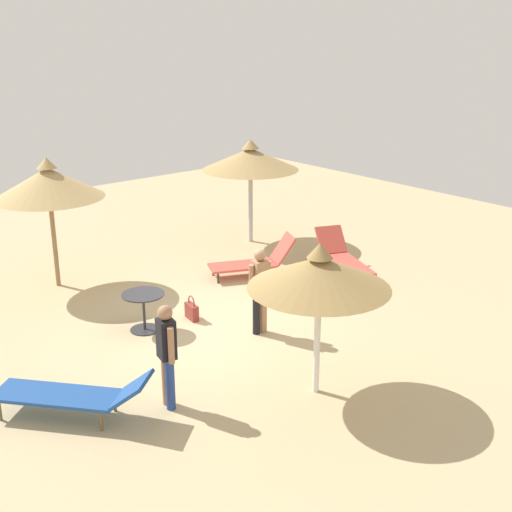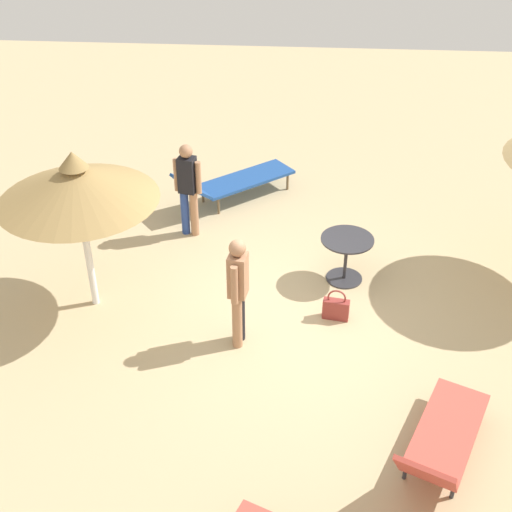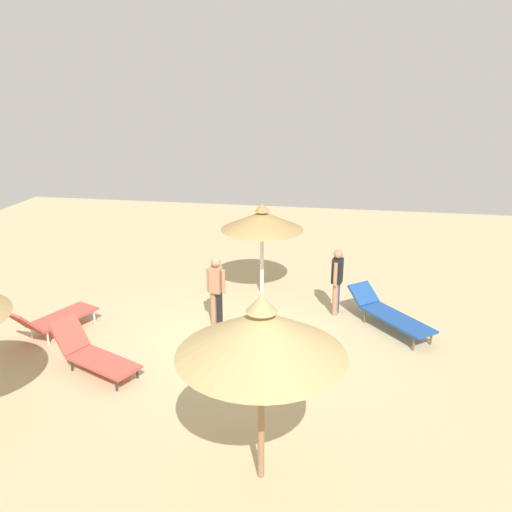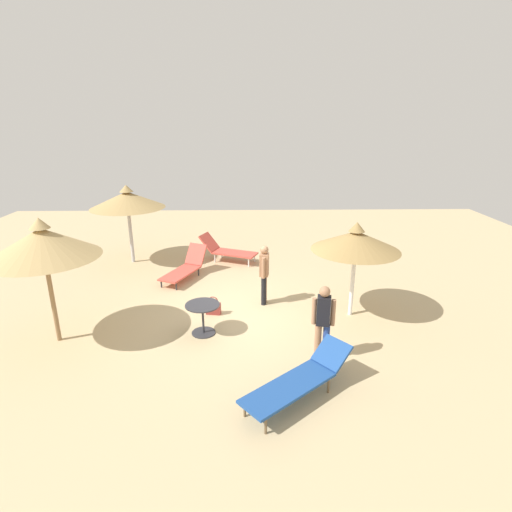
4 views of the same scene
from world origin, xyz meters
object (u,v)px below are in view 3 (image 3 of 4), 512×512
Objects in this scene: lounge_chair_back at (51,318)px; person_standing_center at (216,288)px; lounge_chair_near_left at (389,313)px; side_table_round at (275,340)px; parasol_umbrella_near_right at (261,333)px; parasol_umbrella_front at (262,220)px; handbag at (230,347)px; lounge_chair_edge at (93,353)px; person_standing_far_right at (337,278)px.

person_standing_center is (3.33, 1.12, 0.48)m from lounge_chair_back.
lounge_chair_near_left is 2.74× the size of side_table_round.
parasol_umbrella_near_right is 6.68m from parasol_umbrella_front.
side_table_round is at bearing -3.51° from lounge_chair_back.
person_standing_center reaches higher than handbag.
lounge_chair_back is (-5.06, 3.39, -1.80)m from parasol_umbrella_near_right.
lounge_chair_edge is (1.51, -1.17, -0.05)m from lounge_chair_back.
parasol_umbrella_front is 1.11× the size of lounge_chair_near_left.
lounge_chair_edge is at bearing 147.97° from parasol_umbrella_near_right.
handbag is at bearing 170.81° from side_table_round.
person_standing_center is 2.07× the size of side_table_round.
handbag is (3.91, -0.15, -0.23)m from lounge_chair_back.
person_standing_center is (-0.67, -2.08, -1.01)m from parasol_umbrella_front.
person_standing_far_right reaches higher than lounge_chair_back.
parasol_umbrella_near_right is 1.17× the size of parasol_umbrella_front.
person_standing_far_right is at bearing 36.98° from lounge_chair_edge.
lounge_chair_back reaches higher than side_table_round.
parasol_umbrella_near_right is 3.54m from side_table_round.
lounge_chair_back is 6.31m from person_standing_far_right.
parasol_umbrella_front is 4.96× the size of handbag.
lounge_chair_back is 1.91m from lounge_chair_edge.
person_standing_far_right is 1.00× the size of person_standing_center.
parasol_umbrella_near_right is 3.57× the size of side_table_round.
parasol_umbrella_front reaches higher than side_table_round.
parasol_umbrella_front is 2.41m from person_standing_center.
lounge_chair_edge is at bearing -143.02° from person_standing_far_right.
person_standing_center reaches higher than lounge_chair_back.
person_standing_center is 2.10m from side_table_round.
parasol_umbrella_near_right is 5.01m from person_standing_center.
parasol_umbrella_near_right is at bearing -33.82° from lounge_chair_back.
person_standing_far_right is at bearing 21.76° from person_standing_center.
lounge_chair_edge is 4.12× the size of handbag.
lounge_chair_back is 4.84m from side_table_round.
person_standing_far_right is (5.91, 2.15, 0.48)m from lounge_chair_back.
lounge_chair_edge reaches higher than lounge_chair_near_left.
person_standing_far_right reaches higher than handbag.
person_standing_far_right is at bearing 66.21° from side_table_round.
lounge_chair_edge is (-5.56, -2.73, -0.02)m from lounge_chair_near_left.
side_table_round is (4.83, -0.30, 0.09)m from lounge_chair_back.
side_table_round is at bearing 94.22° from parasol_umbrella_near_right.
lounge_chair_edge is at bearing -156.99° from handbag.
handbag is 0.99m from side_table_round.
lounge_chair_edge is at bearing -128.52° from person_standing_center.
lounge_chair_near_left is 4.45× the size of handbag.
side_table_round is at bearing -140.24° from lounge_chair_near_left.
person_standing_center reaches higher than lounge_chair_near_left.
lounge_chair_back is 0.97× the size of lounge_chair_near_left.
lounge_chair_edge is (-3.55, 2.22, -1.85)m from parasol_umbrella_near_right.
lounge_chair_back is at bearing -160.03° from person_standing_far_right.
parasol_umbrella_near_right is 5.79× the size of handbag.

